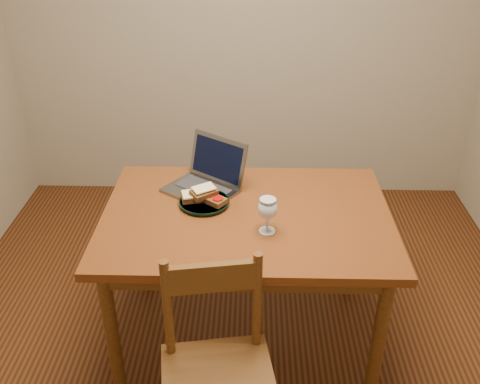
{
  "coord_description": "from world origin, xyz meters",
  "views": [
    {
      "loc": [
        0.05,
        -1.97,
        2.03
      ],
      "look_at": [
        0.0,
        0.15,
        0.8
      ],
      "focal_mm": 40.0,
      "sensor_mm": 36.0,
      "label": 1
    }
  ],
  "objects_px": {
    "chair": "(217,366)",
    "plate": "(204,203)",
    "laptop": "(208,176)",
    "table": "(246,229)",
    "milk_glass": "(267,215)"
  },
  "relations": [
    {
      "from": "table",
      "to": "chair",
      "type": "bearing_deg",
      "value": -98.47
    },
    {
      "from": "chair",
      "to": "milk_glass",
      "type": "bearing_deg",
      "value": 60.64
    },
    {
      "from": "table",
      "to": "laptop",
      "type": "relative_size",
      "value": 3.01
    },
    {
      "from": "plate",
      "to": "chair",
      "type": "bearing_deg",
      "value": -82.1
    },
    {
      "from": "chair",
      "to": "plate",
      "type": "xyz_separation_m",
      "value": [
        -0.1,
        0.72,
        0.27
      ]
    },
    {
      "from": "plate",
      "to": "table",
      "type": "bearing_deg",
      "value": -20.39
    },
    {
      "from": "chair",
      "to": "laptop",
      "type": "xyz_separation_m",
      "value": [
        -0.09,
        0.89,
        0.32
      ]
    },
    {
      "from": "chair",
      "to": "plate",
      "type": "relative_size",
      "value": 2.02
    },
    {
      "from": "laptop",
      "to": "table",
      "type": "bearing_deg",
      "value": -16.27
    },
    {
      "from": "table",
      "to": "laptop",
      "type": "bearing_deg",
      "value": 128.35
    },
    {
      "from": "chair",
      "to": "laptop",
      "type": "bearing_deg",
      "value": 86.72
    },
    {
      "from": "table",
      "to": "milk_glass",
      "type": "bearing_deg",
      "value": -58.02
    },
    {
      "from": "milk_glass",
      "to": "laptop",
      "type": "height_order",
      "value": "laptop"
    },
    {
      "from": "laptop",
      "to": "chair",
      "type": "bearing_deg",
      "value": -48.67
    },
    {
      "from": "plate",
      "to": "laptop",
      "type": "distance_m",
      "value": 0.17
    }
  ]
}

